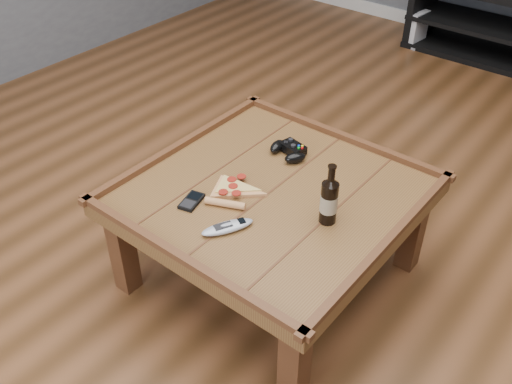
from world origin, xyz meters
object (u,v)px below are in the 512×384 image
Objects in this scene: coffee_table at (272,203)px; pizza_slice at (232,190)px; media_console at (511,29)px; game_controller at (289,150)px; smartphone at (192,201)px; game_console at (418,31)px; remote_control at (227,227)px; beer_bottle at (329,200)px.

pizza_slice is at bearing -136.34° from coffee_table.
media_console reaches higher than pizza_slice.
pizza_slice is (-0.02, -0.34, -0.01)m from game_controller.
media_console is at bearing 63.92° from pizza_slice.
coffee_table is at bearing 38.08° from smartphone.
game_console is at bearing 113.92° from game_controller.
remote_control is at bearing -66.11° from game_controller.
smartphone is at bearing -160.92° from remote_control.
media_console is 3.04m from remote_control.
pizza_slice is (-0.37, -0.09, -0.09)m from beer_bottle.
beer_bottle is 0.39m from pizza_slice.
game_controller is (-0.09, -2.52, 0.23)m from media_console.
coffee_table is at bearing 121.88° from remote_control.
smartphone is at bearing -153.13° from beer_bottle.
coffee_table is 2.75m from media_console.
smartphone is at bearing -93.56° from media_console.
coffee_table is 5.62× the size of game_controller.
remote_control is (0.02, -0.28, 0.07)m from coffee_table.
pizza_slice is at bearing -166.87° from beer_bottle.
coffee_table is 4.34× the size of beer_bottle.
smartphone is at bearing -89.36° from game_controller.
beer_bottle is at bearing -65.08° from game_console.
coffee_table is 0.17m from pizza_slice.
media_console is 5.91× the size of beer_bottle.
game_console is at bearing 83.92° from smartphone.
game_console is (-0.62, -0.12, -0.13)m from media_console.
pizza_slice is 1.25× the size of game_console.
media_console is 2.80m from beer_bottle.
remote_control is at bearing -77.23° from pizza_slice.
game_controller is at bearing 63.41° from pizza_slice.
coffee_table is 0.29m from remote_control.
pizza_slice reaches higher than coffee_table.
beer_bottle is 0.44m from game_controller.
game_controller is 1.53× the size of smartphone.
pizza_slice is 2.80m from game_console.
pizza_slice is 2.65× the size of smartphone.
beer_bottle is at bearing -84.64° from media_console.
game_controller is at bearing -71.08° from game_console.
coffee_table reaches higher than smartphone.
game_console is at bearing 103.27° from coffee_table.
game_console is (-0.64, 2.91, -0.35)m from remote_control.
game_controller is at bearing -92.14° from media_console.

